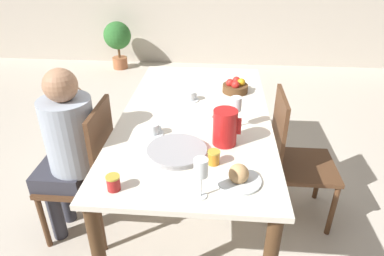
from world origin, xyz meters
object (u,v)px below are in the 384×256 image
object	(u,v)px
chair_opposite	(293,157)
teacup_near_person	(153,130)
teacup_across	(190,97)
serving_tray	(177,151)
red_pitcher	(225,127)
bread_plate	(238,176)
chair_person_side	(88,171)
jam_jar_amber	(113,182)
jam_jar_red	(214,157)
wine_glass_water	(236,105)
potted_plant	(118,39)
wine_glass_juice	(201,170)
person_seated	(67,144)
fruit_bowl	(235,87)

from	to	relation	value
chair_opposite	teacup_near_person	bearing A→B (deg)	-74.60
teacup_across	serving_tray	world-z (taller)	teacup_across
red_pitcher	bread_plate	world-z (taller)	red_pitcher
chair_person_side	red_pitcher	world-z (taller)	red_pitcher
jam_jar_amber	teacup_across	bearing A→B (deg)	75.22
bread_plate	jam_jar_red	world-z (taller)	bread_plate
wine_glass_water	teacup_across	distance (m)	0.49
potted_plant	wine_glass_juice	bearing A→B (deg)	-68.89
chair_person_side	bread_plate	size ratio (longest dim) A/B	4.26
chair_person_side	person_seated	distance (m)	0.22
serving_tray	bread_plate	xyz separation A→B (m)	(0.32, -0.21, 0.01)
jam_jar_red	fruit_bowl	distance (m)	0.94
jam_jar_red	chair_opposite	bearing A→B (deg)	44.05
chair_opposite	jam_jar_red	size ratio (longest dim) A/B	12.64
chair_opposite	teacup_near_person	size ratio (longest dim) A/B	7.77
wine_glass_water	fruit_bowl	bearing A→B (deg)	88.17
red_pitcher	wine_glass_water	size ratio (longest dim) A/B	1.02
person_seated	wine_glass_water	xyz separation A→B (m)	(1.00, 0.15, 0.23)
wine_glass_water	wine_glass_juice	xyz separation A→B (m)	(-0.17, -0.65, -0.00)
potted_plant	teacup_across	bearing A→B (deg)	-64.39
teacup_near_person	potted_plant	world-z (taller)	teacup_near_person
wine_glass_juice	serving_tray	bearing A→B (deg)	113.56
teacup_across	jam_jar_red	xyz separation A→B (m)	(0.18, -0.76, 0.01)
person_seated	jam_jar_red	world-z (taller)	person_seated
wine_glass_juice	bread_plate	xyz separation A→B (m)	(0.17, 0.12, -0.12)
jam_jar_red	wine_glass_water	bearing A→B (deg)	73.16
chair_person_side	chair_opposite	xyz separation A→B (m)	(1.32, 0.26, 0.00)
jam_jar_amber	person_seated	bearing A→B (deg)	132.28
chair_person_side	jam_jar_red	world-z (taller)	chair_person_side
red_pitcher	serving_tray	xyz separation A→B (m)	(-0.25, -0.12, -0.09)
chair_person_side	teacup_near_person	distance (m)	0.53
person_seated	teacup_near_person	xyz separation A→B (m)	(0.53, 0.03, 0.11)
red_pitcher	wine_glass_water	xyz separation A→B (m)	(0.06, 0.19, 0.04)
teacup_near_person	jam_jar_amber	distance (m)	0.52
fruit_bowl	wine_glass_juice	bearing A→B (deg)	-98.87
red_pitcher	jam_jar_amber	size ratio (longest dim) A/B	2.76
serving_tray	chair_person_side	bearing A→B (deg)	163.50
wine_glass_water	serving_tray	bearing A→B (deg)	-135.15
teacup_across	person_seated	bearing A→B (deg)	-143.47
red_pitcher	teacup_near_person	bearing A→B (deg)	170.93
bread_plate	teacup_near_person	bearing A→B (deg)	139.99
serving_tray	jam_jar_red	distance (m)	0.21
chair_opposite	wine_glass_juice	world-z (taller)	wine_glass_juice
teacup_near_person	wine_glass_juice	bearing A→B (deg)	-59.59
teacup_across	potted_plant	xyz separation A→B (m)	(-1.32, 2.76, -0.34)
chair_person_side	teacup_near_person	world-z (taller)	chair_person_side
teacup_across	jam_jar_amber	world-z (taller)	jam_jar_amber
potted_plant	chair_opposite	bearing A→B (deg)	-55.87
chair_person_side	wine_glass_water	xyz separation A→B (m)	(0.91, 0.14, 0.43)
bread_plate	fruit_bowl	size ratio (longest dim) A/B	1.17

